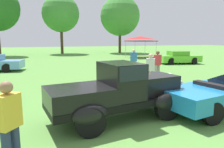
# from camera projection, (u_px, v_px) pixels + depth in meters

# --- Properties ---
(ground_plane) EXTENTS (120.00, 120.00, 0.00)m
(ground_plane) POSITION_uv_depth(u_px,v_px,m) (131.00, 117.00, 6.48)
(ground_plane) COLOR #568C3D
(feature_pickup_truck) EXTENTS (4.29, 2.25, 1.70)m
(feature_pickup_truck) POSITION_uv_depth(u_px,v_px,m) (119.00, 91.00, 6.19)
(feature_pickup_truck) COLOR black
(feature_pickup_truck) RESTS_ON ground_plane
(neighbor_convertible) EXTENTS (4.67, 2.42, 1.40)m
(neighbor_convertible) POSITION_uv_depth(u_px,v_px,m) (220.00, 92.00, 7.18)
(neighbor_convertible) COLOR #1E7AB7
(neighbor_convertible) RESTS_ON ground_plane
(show_car_lime) EXTENTS (4.11, 2.38, 1.22)m
(show_car_lime) POSITION_uv_depth(u_px,v_px,m) (179.00, 58.00, 20.25)
(show_car_lime) COLOR #60C62D
(show_car_lime) RESTS_ON ground_plane
(spectator_near_truck) EXTENTS (0.47, 0.42, 1.69)m
(spectator_near_truck) POSITION_uv_depth(u_px,v_px,m) (150.00, 70.00, 10.09)
(spectator_near_truck) COLOR #7F7056
(spectator_near_truck) RESTS_ON ground_plane
(spectator_between_cars) EXTENTS (0.43, 0.30, 1.69)m
(spectator_between_cars) POSITION_uv_depth(u_px,v_px,m) (157.00, 64.00, 12.37)
(spectator_between_cars) COLOR #9E998E
(spectator_between_cars) RESTS_ON ground_plane
(spectator_by_row) EXTENTS (0.44, 0.46, 1.69)m
(spectator_by_row) POSITION_uv_depth(u_px,v_px,m) (9.00, 125.00, 3.62)
(spectator_by_row) COLOR #283351
(spectator_by_row) RESTS_ON ground_plane
(spectator_far_side) EXTENTS (0.41, 0.47, 1.69)m
(spectator_far_side) POSITION_uv_depth(u_px,v_px,m) (134.00, 60.00, 14.45)
(spectator_far_side) COLOR #9E998E
(spectator_far_side) RESTS_ON ground_plane
(canopy_tent_left_field) EXTENTS (3.25, 3.25, 2.71)m
(canopy_tent_left_field) POSITION_uv_depth(u_px,v_px,m) (141.00, 38.00, 26.85)
(canopy_tent_left_field) COLOR #B7B7BC
(canopy_tent_left_field) RESTS_ON ground_plane
(treeline_center) EXTENTS (5.81, 5.81, 9.22)m
(treeline_center) POSITION_uv_depth(u_px,v_px,m) (61.00, 14.00, 33.03)
(treeline_center) COLOR #47331E
(treeline_center) RESTS_ON ground_plane
(treeline_mid_right) EXTENTS (6.59, 6.59, 9.44)m
(treeline_mid_right) POSITION_uv_depth(u_px,v_px,m) (120.00, 16.00, 35.08)
(treeline_mid_right) COLOR #47331E
(treeline_mid_right) RESTS_ON ground_plane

